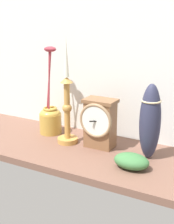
{
  "coord_description": "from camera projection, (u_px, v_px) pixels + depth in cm",
  "views": [
    {
      "loc": [
        64.51,
        -95.6,
        47.76
      ],
      "look_at": [
        11.61,
        0.0,
        14.0
      ],
      "focal_mm": 53.79,
      "sensor_mm": 36.0,
      "label": 1
    }
  ],
  "objects": [
    {
      "name": "ground_plane",
      "position": [
        60.0,
        147.0,
        1.24
      ],
      "size": [
        100.0,
        36.0,
        2.4
      ],
      "primitive_type": "cube",
      "color": "brown"
    },
    {
      "name": "brass_vase_jar",
      "position": [
        50.0,
        116.0,
        1.33
      ],
      "size": [
        8.74,
        8.74,
        34.44
      ],
      "color": "#B8913C",
      "rests_on": "ground_plane"
    },
    {
      "name": "mantel_clock",
      "position": [
        99.0,
        123.0,
        1.18
      ],
      "size": [
        12.35,
        9.21,
        17.71
      ],
      "color": "brown",
      "rests_on": "ground_plane"
    },
    {
      "name": "tall_ceramic_vase",
      "position": [
        150.0,
        121.0,
        1.09
      ],
      "size": [
        6.99,
        6.99,
        25.31
      ],
      "color": "#2D2F49",
      "rests_on": "ground_plane"
    },
    {
      "name": "candlestick_tall_left",
      "position": [
        67.0,
        108.0,
        1.21
      ],
      "size": [
        7.55,
        7.55,
        38.91
      ],
      "color": "#BC8941",
      "rests_on": "ground_plane"
    },
    {
      "name": "back_wall",
      "position": [
        84.0,
        50.0,
        1.3
      ],
      "size": [
        120.0,
        2.0,
        65.0
      ],
      "primitive_type": "cube",
      "color": "silver",
      "rests_on": "ground_plane"
    },
    {
      "name": "ivy_sprig",
      "position": [
        131.0,
        161.0,
        1.04
      ],
      "size": [
        11.29,
        7.91,
        4.8
      ],
      "color": "#3B713D",
      "rests_on": "ground_plane"
    }
  ]
}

